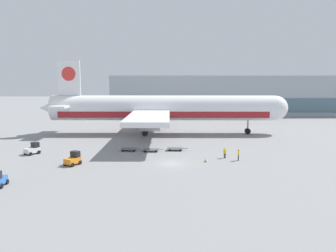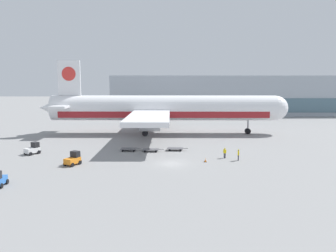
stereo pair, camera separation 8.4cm
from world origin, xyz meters
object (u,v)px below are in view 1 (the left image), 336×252
object	(u,v)px
baggage_dolly_third	(175,148)
ground_crew_near	(238,154)
baggage_dolly_second	(151,149)
baggage_tug_far	(73,159)
baggage_tug_mid	(33,149)
traffic_cone_near	(206,160)
baggage_dolly_lead	(129,149)
airplane_main	(160,109)
ground_crew_far	(225,152)

from	to	relation	value
baggage_dolly_third	ground_crew_near	distance (m)	12.23
baggage_dolly_third	baggage_dolly_second	bearing A→B (deg)	-165.59
baggage_tug_far	baggage_tug_mid	bearing A→B (deg)	77.89
traffic_cone_near	baggage_dolly_second	bearing A→B (deg)	139.63
baggage_dolly_third	traffic_cone_near	world-z (taller)	traffic_cone_near
baggage_dolly_lead	ground_crew_near	distance (m)	19.40
airplane_main	baggage_dolly_third	distance (m)	19.52
airplane_main	ground_crew_far	size ratio (longest dim) A/B	34.12
baggage_dolly_second	baggage_tug_mid	bearing A→B (deg)	-171.78
airplane_main	traffic_cone_near	xyz separation A→B (m)	(7.27, -26.79, -5.53)
baggage_dolly_second	baggage_dolly_third	xyz separation A→B (m)	(4.35, 0.83, 0.00)
airplane_main	baggage_dolly_third	xyz separation A→B (m)	(2.88, -18.53, -5.45)
baggage_dolly_second	airplane_main	bearing A→B (deg)	89.25
airplane_main	traffic_cone_near	bearing A→B (deg)	-73.67
baggage_tug_far	traffic_cone_near	size ratio (longest dim) A/B	4.40
baggage_dolly_lead	baggage_dolly_second	world-z (taller)	same
baggage_dolly_lead	ground_crew_far	distance (m)	17.09
baggage_tug_mid	ground_crew_near	size ratio (longest dim) A/B	1.55
baggage_dolly_second	baggage_dolly_third	bearing A→B (deg)	14.41
baggage_dolly_lead	baggage_dolly_third	xyz separation A→B (m)	(8.32, 0.27, 0.00)
baggage_dolly_second	ground_crew_far	world-z (taller)	ground_crew_far
ground_crew_near	baggage_dolly_lead	bearing A→B (deg)	76.64
baggage_tug_far	baggage_dolly_second	distance (m)	14.37
baggage_tug_mid	ground_crew_far	bearing A→B (deg)	-61.99
baggage_dolly_lead	traffic_cone_near	size ratio (longest dim) A/B	5.85
baggage_dolly_second	traffic_cone_near	bearing A→B (deg)	-36.78
airplane_main	baggage_dolly_lead	distance (m)	20.31
ground_crew_near	ground_crew_far	xyz separation A→B (m)	(-1.85, 1.66, -0.08)
baggage_dolly_lead	baggage_dolly_third	size ratio (longest dim) A/B	1.00
baggage_tug_mid	baggage_dolly_lead	distance (m)	16.31
baggage_dolly_second	ground_crew_far	size ratio (longest dim) A/B	2.20
ground_crew_near	traffic_cone_near	size ratio (longest dim) A/B	2.84
baggage_tug_far	ground_crew_near	distance (m)	25.40
baggage_dolly_lead	baggage_dolly_second	distance (m)	4.02
baggage_tug_far	baggage_dolly_second	size ratio (longest dim) A/B	0.75
baggage_tug_mid	ground_crew_far	size ratio (longest dim) A/B	1.65
airplane_main	baggage_dolly_third	size ratio (longest dim) A/B	15.52
baggage_dolly_third	ground_crew_near	bearing A→B (deg)	-33.93
baggage_dolly_lead	baggage_dolly_third	bearing A→B (deg)	5.43
baggage_tug_far	baggage_dolly_second	world-z (taller)	baggage_tug_far
baggage_tug_mid	airplane_main	bearing A→B (deg)	-11.96
baggage_dolly_third	baggage_tug_far	bearing A→B (deg)	-144.41
baggage_tug_mid	baggage_dolly_third	distance (m)	24.61
baggage_tug_far	baggage_dolly_lead	bearing A→B (deg)	-10.25
baggage_dolly_second	traffic_cone_near	world-z (taller)	traffic_cone_near
baggage_dolly_lead	ground_crew_far	size ratio (longest dim) A/B	2.20
airplane_main	baggage_dolly_lead	world-z (taller)	airplane_main
baggage_dolly_lead	ground_crew_far	xyz separation A→B (m)	(16.16, -5.51, 0.61)
baggage_dolly_lead	baggage_dolly_second	bearing A→B (deg)	-4.47
baggage_tug_mid	baggage_dolly_lead	size ratio (longest dim) A/B	0.75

